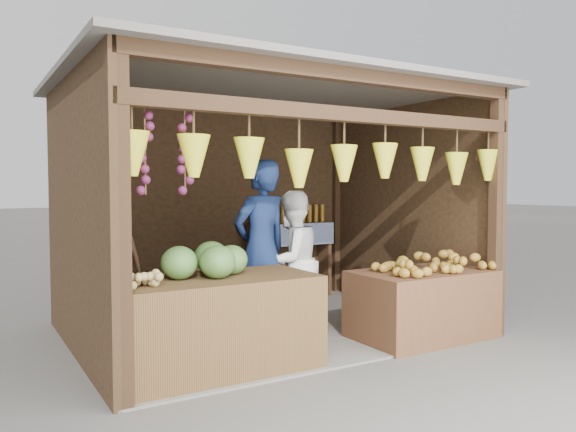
{
  "coord_description": "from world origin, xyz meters",
  "views": [
    {
      "loc": [
        -2.92,
        -5.39,
        1.58
      ],
      "look_at": [
        0.2,
        -0.1,
        1.26
      ],
      "focal_mm": 35.0,
      "sensor_mm": 36.0,
      "label": 1
    }
  ],
  "objects_px": {
    "counter_left": "(214,325)",
    "woman_standing": "(292,261)",
    "vendor_seated": "(112,262)",
    "man_standing": "(261,249)",
    "counter_right": "(422,304)"
  },
  "relations": [
    {
      "from": "counter_left",
      "to": "woman_standing",
      "type": "xyz_separation_m",
      "value": [
        1.27,
        0.84,
        0.36
      ]
    },
    {
      "from": "woman_standing",
      "to": "vendor_seated",
      "type": "relative_size",
      "value": 1.31
    },
    {
      "from": "man_standing",
      "to": "woman_standing",
      "type": "bearing_deg",
      "value": 175.17
    },
    {
      "from": "counter_right",
      "to": "man_standing",
      "type": "relative_size",
      "value": 0.78
    },
    {
      "from": "counter_left",
      "to": "counter_right",
      "type": "height_order",
      "value": "counter_left"
    },
    {
      "from": "counter_right",
      "to": "vendor_seated",
      "type": "relative_size",
      "value": 1.23
    },
    {
      "from": "counter_right",
      "to": "woman_standing",
      "type": "xyz_separation_m",
      "value": [
        -1.02,
        0.94,
        0.41
      ]
    },
    {
      "from": "man_standing",
      "to": "vendor_seated",
      "type": "xyz_separation_m",
      "value": [
        -1.45,
        0.33,
        -0.08
      ]
    },
    {
      "from": "woman_standing",
      "to": "vendor_seated",
      "type": "distance_m",
      "value": 1.88
    },
    {
      "from": "man_standing",
      "to": "woman_standing",
      "type": "height_order",
      "value": "man_standing"
    },
    {
      "from": "counter_left",
      "to": "vendor_seated",
      "type": "distance_m",
      "value": 1.34
    },
    {
      "from": "counter_right",
      "to": "woman_standing",
      "type": "bearing_deg",
      "value": 137.47
    },
    {
      "from": "man_standing",
      "to": "woman_standing",
      "type": "xyz_separation_m",
      "value": [
        0.4,
        0.05,
        -0.16
      ]
    },
    {
      "from": "man_standing",
      "to": "vendor_seated",
      "type": "distance_m",
      "value": 1.49
    },
    {
      "from": "counter_left",
      "to": "counter_right",
      "type": "relative_size",
      "value": 1.22
    }
  ]
}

